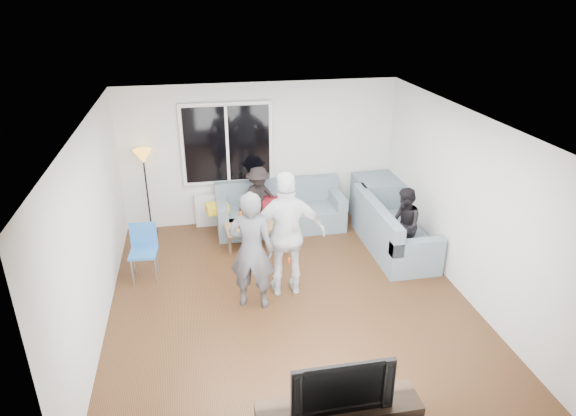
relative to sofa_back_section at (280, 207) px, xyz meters
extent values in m
cube|color=#56351C|center=(-0.28, -2.27, -0.45)|extent=(5.00, 5.50, 0.04)
cube|color=white|center=(-0.28, -2.27, 2.20)|extent=(5.00, 5.50, 0.04)
cube|color=silver|center=(-0.28, 0.50, 0.88)|extent=(5.00, 0.04, 2.60)
cube|color=silver|center=(-0.28, -5.04, 0.88)|extent=(5.00, 0.04, 2.60)
cube|color=silver|center=(-2.80, -2.27, 0.88)|extent=(0.04, 5.50, 2.60)
cube|color=silver|center=(2.24, -2.27, 0.88)|extent=(0.04, 5.50, 2.60)
cube|color=white|center=(-0.88, 0.42, 1.12)|extent=(1.62, 0.06, 1.47)
cube|color=black|center=(-0.88, 0.38, 1.12)|extent=(1.50, 0.02, 1.35)
cube|color=white|center=(-0.88, 0.37, 1.12)|extent=(0.05, 0.03, 1.35)
cube|color=silver|center=(-0.88, 0.38, -0.11)|extent=(1.30, 0.12, 0.62)
imported|color=#276129|center=(-0.48, 0.35, 0.37)|extent=(0.20, 0.17, 0.35)
imported|color=white|center=(-1.03, 0.35, 0.29)|extent=(0.22, 0.22, 0.19)
cube|color=slate|center=(1.88, 0.00, 0.00)|extent=(0.85, 0.85, 0.85)
cube|color=yellow|center=(-1.13, -0.02, 0.09)|extent=(0.42, 0.37, 0.14)
cube|color=maroon|center=(-0.12, 0.06, 0.09)|extent=(0.43, 0.39, 0.13)
cube|color=#A67950|center=(-0.50, -0.55, -0.22)|extent=(1.14, 0.67, 0.40)
cylinder|color=maroon|center=(-0.53, -0.59, 0.06)|extent=(0.17, 0.17, 0.17)
imported|color=#49494E|center=(-0.80, -2.31, 0.43)|extent=(0.72, 0.58, 1.71)
imported|color=silver|center=(-0.27, -2.09, 0.50)|extent=(1.11, 0.51, 1.85)
imported|color=black|center=(1.74, -1.49, 0.19)|extent=(0.58, 0.68, 1.23)
imported|color=black|center=(-0.39, 0.03, 0.18)|extent=(0.85, 0.60, 1.21)
imported|color=black|center=(-0.28, -4.77, 0.30)|extent=(0.98, 0.13, 0.57)
cylinder|color=black|center=(-0.41, -0.35, 0.07)|extent=(0.07, 0.07, 0.18)
cylinder|color=#469B1C|center=(-0.57, -0.65, 0.10)|extent=(0.08, 0.08, 0.25)
cylinder|color=#E9570D|center=(-0.76, -0.43, 0.07)|extent=(0.07, 0.07, 0.19)
cylinder|color=black|center=(-0.11, -0.45, 0.09)|extent=(0.07, 0.07, 0.23)
camera|label=1|loc=(-1.45, -8.27, 3.71)|focal=31.49mm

